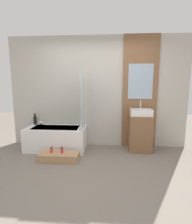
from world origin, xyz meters
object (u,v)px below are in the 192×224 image
Objects in this scene: vase_tall_dark at (35,120)px; bottle_soap_primary at (51,150)px; wooden_step_bench at (59,157)px; bathtub at (56,138)px; sink at (141,112)px; vase_round_light at (41,123)px; bottle_soap_secondary at (62,150)px.

bottle_soap_primary is at bearing -51.10° from vase_tall_dark.
bottle_soap_primary reaches higher than wooden_step_bench.
wooden_step_bench is (0.24, -0.59, -0.18)m from bathtub.
sink reaches higher than bottle_soap_primary.
vase_round_light is at bearing 176.47° from sink.
vase_round_light reaches higher than bottle_soap_secondary.
bathtub reaches higher than bottle_soap_primary.
vase_tall_dark is at bearing 177.21° from vase_round_light.
vase_tall_dark reaches higher than vase_round_light.
vase_round_light is (-0.67, 0.82, 0.49)m from wooden_step_bench.
vase_round_light reaches higher than bathtub.
vase_tall_dark is (-0.58, 0.24, 0.37)m from bathtub.
vase_tall_dark is 2.29× the size of bottle_soap_primary.
vase_tall_dark is at bearing 128.90° from bottle_soap_primary.
bathtub is 4.92× the size of vase_tall_dark.
bathtub is at bearing 97.84° from bottle_soap_primary.
bottle_soap_secondary is at bearing -48.33° from vase_round_light.
sink reaches higher than wooden_step_bench.
sink is at bearing 22.43° from bottle_soap_secondary.
vase_round_light is at bearing 131.67° from bottle_soap_secondary.
sink is 2.07m from bottle_soap_primary.
vase_tall_dark is at bearing 136.81° from bottle_soap_secondary.
bathtub is 2.91× the size of sink.
bottle_soap_secondary reaches higher than wooden_step_bench.
bathtub is 0.58m from vase_round_light.
wooden_step_bench is at bearing 180.00° from bottle_soap_secondary.
vase_round_light is 0.80× the size of bottle_soap_primary.
bottle_soap_primary is (-0.15, -0.00, 0.13)m from wooden_step_bench.
sink is at bearing 21.73° from wooden_step_bench.
wooden_step_bench is 8.10× the size of vase_round_light.
vase_tall_dark is 0.16m from vase_round_light.
bottle_soap_secondary is at bearing 0.00° from wooden_step_bench.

